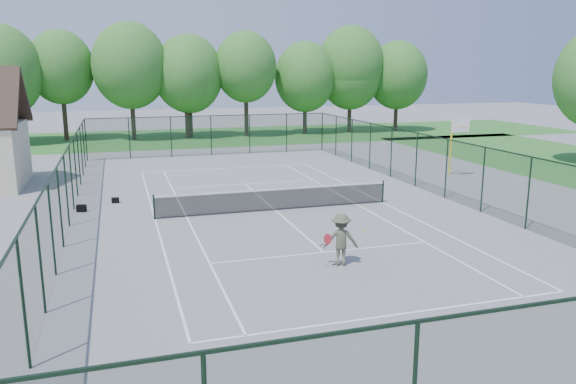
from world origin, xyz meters
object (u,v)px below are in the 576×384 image
object	(u,v)px
basketball_goal	(456,134)
sports_bag_a	(81,208)
tennis_net	(275,198)
tennis_player	(341,239)

from	to	relation	value
basketball_goal	sports_bag_a	xyz separation A→B (m)	(-21.46, -2.66, -2.41)
sports_bag_a	tennis_net	bearing A→B (deg)	3.48
tennis_net	tennis_player	xyz separation A→B (m)	(0.07, -7.79, 0.31)
sports_bag_a	tennis_player	world-z (taller)	tennis_player
tennis_net	tennis_player	size ratio (longest dim) A/B	5.80
tennis_net	basketball_goal	bearing A→B (deg)	21.55
tennis_net	basketball_goal	distance (m)	13.93
basketball_goal	sports_bag_a	world-z (taller)	basketball_goal
basketball_goal	tennis_net	bearing A→B (deg)	-158.45
basketball_goal	tennis_player	size ratio (longest dim) A/B	1.91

